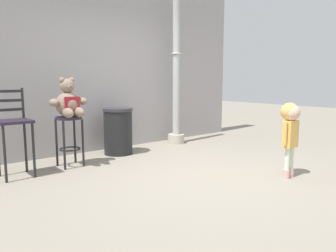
# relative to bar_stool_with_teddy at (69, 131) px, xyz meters

# --- Properties ---
(ground_plane) EXTENTS (24.00, 24.00, 0.00)m
(ground_plane) POSITION_rel_bar_stool_with_teddy_xyz_m (1.05, -1.46, -0.52)
(ground_plane) COLOR gray
(building_wall) EXTENTS (6.12, 0.30, 3.12)m
(building_wall) POSITION_rel_bar_stool_with_teddy_xyz_m (1.05, 0.86, 1.05)
(building_wall) COLOR #979395
(building_wall) RESTS_ON ground_plane
(bar_stool_with_teddy) EXTENTS (0.37, 0.37, 0.73)m
(bar_stool_with_teddy) POSITION_rel_bar_stool_with_teddy_xyz_m (0.00, 0.00, 0.00)
(bar_stool_with_teddy) COLOR #251D2C
(bar_stool_with_teddy) RESTS_ON ground_plane
(teddy_bear) EXTENTS (0.54, 0.49, 0.55)m
(teddy_bear) POSITION_rel_bar_stool_with_teddy_xyz_m (-0.00, -0.03, 0.41)
(teddy_bear) COLOR #816D5A
(teddy_bear) RESTS_ON bar_stool_with_teddy
(child_walking) EXTENTS (0.31, 0.24, 0.96)m
(child_walking) POSITION_rel_bar_stool_with_teddy_xyz_m (1.92, -2.32, 0.18)
(child_walking) COLOR #D9A29C
(child_walking) RESTS_ON ground_plane
(trash_bin) EXTENTS (0.50, 0.50, 0.78)m
(trash_bin) POSITION_rel_bar_stool_with_teddy_xyz_m (0.96, 0.25, -0.12)
(trash_bin) COLOR black
(trash_bin) RESTS_ON ground_plane
(lamppost) EXTENTS (0.32, 0.32, 3.00)m
(lamppost) POSITION_rel_bar_stool_with_teddy_xyz_m (2.32, 0.33, 0.69)
(lamppost) COLOR #B1AA9A
(lamppost) RESTS_ON ground_plane
(bar_chair_empty) EXTENTS (0.40, 0.40, 1.14)m
(bar_chair_empty) POSITION_rel_bar_stool_with_teddy_xyz_m (-0.75, -0.05, 0.14)
(bar_chair_empty) COLOR #251D2C
(bar_chair_empty) RESTS_ON ground_plane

